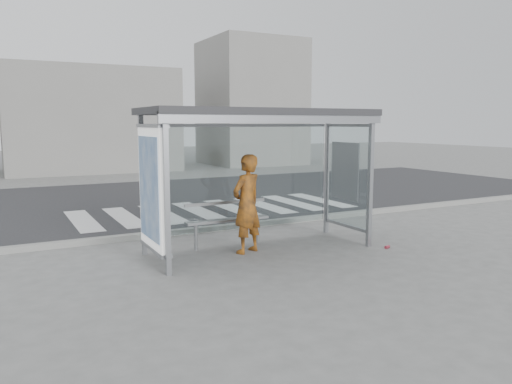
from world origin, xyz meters
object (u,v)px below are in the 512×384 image
Objects in this scene: person at (247,204)px; bench at (227,220)px; bus_shelter at (240,144)px; soda_can at (387,247)px.

person is 1.07× the size of bench.
soda_can is at bearing -22.55° from bus_shelter.
bus_shelter reaches higher than bench.
bus_shelter is at bearing -68.14° from person.
person is at bearing 158.44° from soda_can.
bus_shelter reaches higher than soda_can.
bench reaches higher than soda_can.
person reaches higher than soda_can.
bus_shelter is 1.56m from bench.
soda_can is (2.60, -1.59, -0.49)m from bench.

